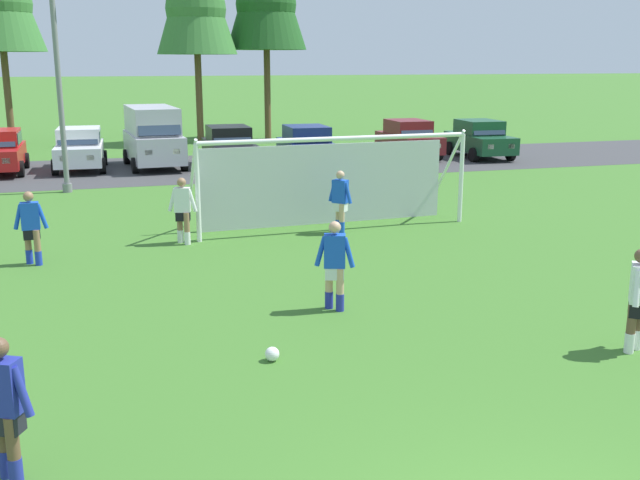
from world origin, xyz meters
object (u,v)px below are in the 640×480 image
at_px(soccer_ball, 272,354).
at_px(soccer_goal, 327,178).
at_px(parked_car_slot_end, 480,139).
at_px(street_lamp, 63,66).
at_px(player_winger_left, 340,202).
at_px(player_trailing_back, 637,301).
at_px(player_defender_far, 335,266).
at_px(player_midfield_center, 183,211).
at_px(parked_car_slot_center, 153,135).
at_px(player_striker_near, 5,411).
at_px(player_winger_right, 31,228).
at_px(parked_car_slot_right, 307,146).
at_px(parked_car_slot_far_right, 409,139).
at_px(parked_car_slot_center_left, 80,149).
at_px(parked_car_slot_center_right, 229,147).

bearing_deg(soccer_ball, soccer_goal, 68.09).
bearing_deg(parked_car_slot_end, street_lamp, -166.36).
xyz_separation_m(soccer_ball, player_winger_left, (3.59, 7.82, 0.71)).
relative_size(soccer_ball, player_trailing_back, 0.13).
relative_size(soccer_ball, player_defender_far, 0.13).
distance_m(player_midfield_center, parked_car_slot_center, 13.92).
height_order(player_striker_near, player_winger_right, same).
xyz_separation_m(player_defender_far, player_trailing_back, (3.86, -3.18, 0.00)).
bearing_deg(parked_car_slot_right, soccer_goal, -102.67).
bearing_deg(soccer_goal, player_winger_left, -87.38).
xyz_separation_m(player_midfield_center, street_lamp, (-2.87, 8.53, 3.40)).
bearing_deg(player_midfield_center, player_winger_left, 0.53).
distance_m(player_trailing_back, parked_car_slot_far_right, 23.59).
bearing_deg(soccer_goal, street_lamp, 132.54).
relative_size(player_trailing_back, parked_car_slot_far_right, 0.39).
distance_m(player_striker_near, parked_car_slot_center_left, 24.12).
xyz_separation_m(player_defender_far, parked_car_slot_center_left, (-4.76, 19.72, 0.05)).
bearing_deg(soccer_ball, player_winger_right, 119.69).
xyz_separation_m(parked_car_slot_far_right, street_lamp, (-14.73, -5.32, 3.34)).
height_order(parked_car_slot_center_left, parked_car_slot_right, same).
distance_m(player_winger_right, street_lamp, 10.14).
bearing_deg(player_trailing_back, parked_car_slot_center_right, 96.78).
bearing_deg(player_midfield_center, soccer_ball, -86.57).
xyz_separation_m(parked_car_slot_center_left, street_lamp, (-0.18, -5.40, 3.34)).
distance_m(player_winger_right, parked_car_slot_center_left, 14.95).
xyz_separation_m(player_striker_near, parked_car_slot_end, (17.93, 23.05, 0.05)).
bearing_deg(parked_car_slot_center_right, parked_car_slot_center, 162.71).
xyz_separation_m(player_midfield_center, player_winger_right, (-3.40, -1.00, 0.00)).
bearing_deg(player_winger_left, soccer_ball, -114.68).
bearing_deg(player_striker_near, player_defender_far, 41.20).
bearing_deg(parked_car_slot_center, parked_car_slot_right, -15.75).
relative_size(soccer_goal, parked_car_slot_center_right, 1.78).
relative_size(parked_car_slot_center_left, parked_car_slot_end, 1.00).
bearing_deg(parked_car_slot_center_left, parked_car_slot_center_right, -9.19).
relative_size(parked_car_slot_center_right, parked_car_slot_far_right, 1.00).
distance_m(soccer_ball, player_trailing_back, 5.65).
relative_size(player_midfield_center, player_winger_right, 1.00).
xyz_separation_m(player_trailing_back, street_lamp, (-8.80, 17.51, 3.40)).
bearing_deg(player_winger_left, parked_car_slot_far_right, 60.56).
xyz_separation_m(soccer_ball, parked_car_slot_center_left, (-3.15, 21.71, 0.77)).
height_order(player_defender_far, parked_car_slot_center, parked_car_slot_center).
bearing_deg(player_winger_left, player_trailing_back, -78.22).
relative_size(player_winger_right, parked_car_slot_right, 0.39).
bearing_deg(player_winger_right, parked_car_slot_far_right, 44.24).
bearing_deg(parked_car_slot_right, player_striker_near, -112.96).
relative_size(soccer_goal, parked_car_slot_far_right, 1.78).
relative_size(player_defender_far, player_winger_right, 1.00).
bearing_deg(parked_car_slot_end, player_defender_far, -124.69).
distance_m(parked_car_slot_right, parked_car_slot_end, 8.50).
xyz_separation_m(soccer_goal, parked_car_slot_end, (10.97, 11.83, -0.42)).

